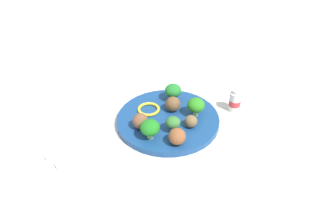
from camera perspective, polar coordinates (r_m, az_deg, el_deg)
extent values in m
plane|color=silver|center=(1.01, 0.00, -1.64)|extent=(4.00, 4.00, 0.00)
cylinder|color=navy|center=(1.00, 0.00, -1.28)|extent=(0.28, 0.28, 0.02)
cylinder|color=#9AC676|center=(0.95, 0.77, -2.61)|extent=(0.01, 0.01, 0.01)
ellipsoid|color=#367332|center=(0.94, 0.78, -1.63)|extent=(0.04, 0.04, 0.03)
cylinder|color=#95BF79|center=(0.93, -2.76, -3.63)|extent=(0.02, 0.02, 0.01)
ellipsoid|color=#1E7A20|center=(0.92, -2.81, -2.42)|extent=(0.05, 0.05, 0.04)
cylinder|color=#A2CD7C|center=(1.01, 4.31, -0.11)|extent=(0.01, 0.01, 0.02)
ellipsoid|color=#2B841E|center=(0.99, 4.37, 1.07)|extent=(0.05, 0.05, 0.04)
cylinder|color=#ABCB6A|center=(1.07, 0.77, 2.23)|extent=(0.01, 0.01, 0.01)
ellipsoid|color=#247A2D|center=(1.05, 0.79, 3.34)|extent=(0.05, 0.05, 0.04)
sphere|color=brown|center=(0.96, -4.41, -1.29)|extent=(0.04, 0.04, 0.04)
sphere|color=brown|center=(1.02, 0.77, 1.25)|extent=(0.04, 0.04, 0.04)
sphere|color=brown|center=(0.96, 3.58, -1.46)|extent=(0.03, 0.03, 0.03)
sphere|color=brown|center=(0.91, 1.43, -3.82)|extent=(0.04, 0.04, 0.04)
torus|color=yellow|center=(1.03, -3.03, 0.43)|extent=(0.07, 0.07, 0.01)
cube|color=white|center=(0.94, -13.95, -6.29)|extent=(0.18, 0.13, 0.01)
cube|color=silver|center=(0.93, -12.73, -6.41)|extent=(0.09, 0.02, 0.01)
cube|color=silver|center=(0.92, -16.23, -7.66)|extent=(0.03, 0.02, 0.01)
cube|color=white|center=(0.95, -12.81, -4.92)|extent=(0.09, 0.01, 0.01)
cube|color=silver|center=(0.94, -16.97, -6.25)|extent=(0.06, 0.02, 0.01)
cylinder|color=white|center=(1.06, 10.35, 1.59)|extent=(0.03, 0.03, 0.06)
cylinder|color=red|center=(1.06, 10.33, 1.46)|extent=(0.03, 0.03, 0.02)
cylinder|color=silver|center=(1.04, 10.55, 3.14)|extent=(0.02, 0.02, 0.01)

